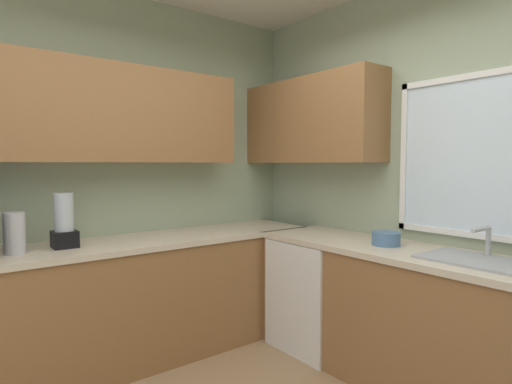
{
  "coord_description": "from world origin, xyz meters",
  "views": [
    {
      "loc": [
        1.32,
        -1.06,
        1.44
      ],
      "look_at": [
        -0.76,
        0.56,
        1.26
      ],
      "focal_mm": 29.27,
      "sensor_mm": 36.0,
      "label": 1
    }
  ],
  "objects_px": {
    "sink_assembly": "(476,259)",
    "bowl": "(386,239)",
    "dishwasher": "(319,293)",
    "kettle": "(14,233)",
    "blender_appliance": "(64,223)"
  },
  "relations": [
    {
      "from": "sink_assembly",
      "to": "kettle",
      "type": "bearing_deg",
      "value": -131.78
    },
    {
      "from": "dishwasher",
      "to": "sink_assembly",
      "type": "height_order",
      "value": "sink_assembly"
    },
    {
      "from": "sink_assembly",
      "to": "dishwasher",
      "type": "bearing_deg",
      "value": -178.19
    },
    {
      "from": "kettle",
      "to": "sink_assembly",
      "type": "distance_m",
      "value": 2.72
    },
    {
      "from": "kettle",
      "to": "sink_assembly",
      "type": "bearing_deg",
      "value": 48.22
    },
    {
      "from": "kettle",
      "to": "sink_assembly",
      "type": "relative_size",
      "value": 0.46
    },
    {
      "from": "dishwasher",
      "to": "sink_assembly",
      "type": "relative_size",
      "value": 1.52
    },
    {
      "from": "dishwasher",
      "to": "kettle",
      "type": "xyz_separation_m",
      "value": [
        -0.64,
        -1.99,
        0.6
      ]
    },
    {
      "from": "sink_assembly",
      "to": "bowl",
      "type": "bearing_deg",
      "value": -179.32
    },
    {
      "from": "blender_appliance",
      "to": "bowl",
      "type": "bearing_deg",
      "value": 54.28
    },
    {
      "from": "kettle",
      "to": "bowl",
      "type": "distance_m",
      "value": 2.37
    },
    {
      "from": "dishwasher",
      "to": "blender_appliance",
      "type": "height_order",
      "value": "blender_appliance"
    },
    {
      "from": "bowl",
      "to": "blender_appliance",
      "type": "distance_m",
      "value": 2.14
    },
    {
      "from": "sink_assembly",
      "to": "bowl",
      "type": "height_order",
      "value": "sink_assembly"
    },
    {
      "from": "kettle",
      "to": "blender_appliance",
      "type": "distance_m",
      "value": 0.29
    }
  ]
}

